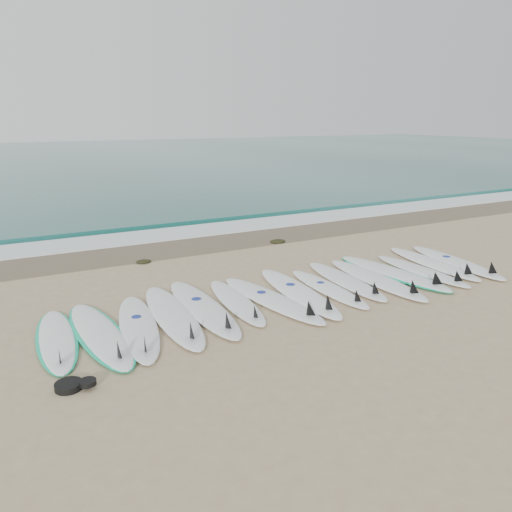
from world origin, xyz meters
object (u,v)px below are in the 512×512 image
surfboard_7 (300,292)px  leash_coil (73,385)px  surfboard_0 (57,340)px  surfboard_14 (458,262)px

surfboard_7 → leash_coil: 4.28m
surfboard_0 → surfboard_7: (4.05, -0.01, 0.02)m
surfboard_0 → surfboard_14: 8.07m
leash_coil → surfboard_14: bearing=9.8°
leash_coil → surfboard_0: bearing=90.2°
surfboard_0 → leash_coil: (0.01, -1.40, 0.01)m
surfboard_0 → leash_coil: 1.40m
surfboard_14 → surfboard_0: bearing=-171.7°
surfboard_7 → surfboard_14: size_ratio=1.02×
surfboard_14 → leash_coil: surfboard_14 is taller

